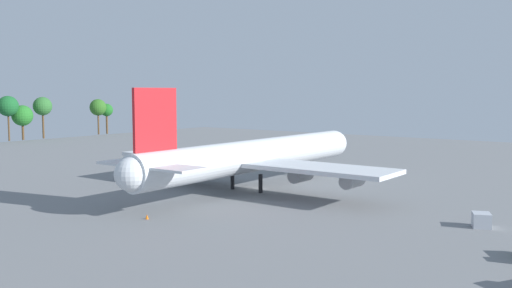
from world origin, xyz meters
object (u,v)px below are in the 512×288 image
at_px(safety_cone_tail, 147,217).
at_px(safety_cone_nose, 329,169).
at_px(baggage_tug, 253,161).
at_px(cargo_airplane, 255,156).
at_px(cargo_container_fore, 481,220).

bearing_deg(safety_cone_tail, safety_cone_nose, 3.27).
distance_m(safety_cone_nose, safety_cone_tail, 56.08).
distance_m(baggage_tug, safety_cone_nose, 18.57).
height_order(cargo_airplane, safety_cone_tail, cargo_airplane).
xyz_separation_m(cargo_airplane, cargo_container_fore, (-5.20, -40.09, -4.98)).
bearing_deg(safety_cone_nose, cargo_container_fore, -129.40).
xyz_separation_m(baggage_tug, cargo_container_fore, (-30.31, -59.20, -0.19)).
bearing_deg(safety_cone_nose, baggage_tug, 100.31).
height_order(cargo_airplane, safety_cone_nose, cargo_airplane).
bearing_deg(cargo_container_fore, safety_cone_nose, 50.60).
distance_m(baggage_tug, cargo_container_fore, 66.51).
xyz_separation_m(cargo_container_fore, safety_cone_nose, (33.63, 40.94, -0.59)).
distance_m(cargo_airplane, baggage_tug, 31.91).
bearing_deg(baggage_tug, safety_cone_tail, -157.83).
bearing_deg(safety_cone_nose, cargo_airplane, -178.29).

